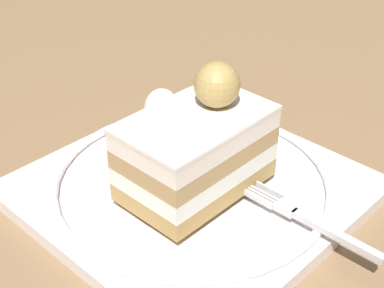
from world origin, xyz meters
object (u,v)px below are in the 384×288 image
dessert_plate (192,186)px  cake_slice (197,148)px  whipped_cream_dollop (162,109)px  fork (305,218)px

dessert_plate → cake_slice: size_ratio=2.24×
whipped_cream_dollop → cake_slice: bearing=-37.9°
cake_slice → whipped_cream_dollop: size_ratio=3.20×
dessert_plate → fork: 0.10m
whipped_cream_dollop → fork: (0.15, -0.05, -0.02)m
cake_slice → fork: bearing=3.1°
dessert_plate → whipped_cream_dollop: bearing=142.1°
cake_slice → fork: (0.09, 0.00, -0.03)m
cake_slice → whipped_cream_dollop: bearing=142.1°
dessert_plate → fork: (0.09, -0.00, 0.01)m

